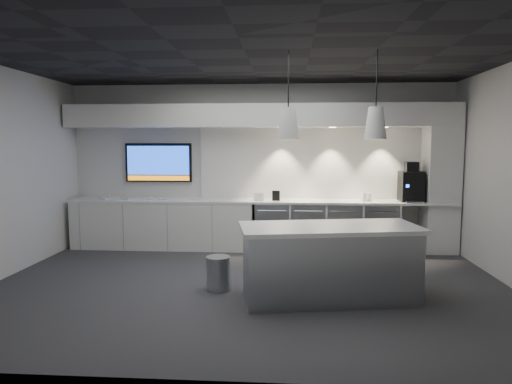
# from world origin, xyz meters

# --- Properties ---
(floor) EXTENTS (7.00, 7.00, 0.00)m
(floor) POSITION_xyz_m (0.00, 0.00, 0.00)
(floor) COLOR #323235
(floor) RESTS_ON ground
(ceiling) EXTENTS (7.00, 7.00, 0.00)m
(ceiling) POSITION_xyz_m (0.00, 0.00, 3.00)
(ceiling) COLOR black
(ceiling) RESTS_ON wall_back
(wall_back) EXTENTS (7.00, 0.00, 7.00)m
(wall_back) POSITION_xyz_m (0.00, 2.50, 1.50)
(wall_back) COLOR silver
(wall_back) RESTS_ON floor
(wall_front) EXTENTS (7.00, 0.00, 7.00)m
(wall_front) POSITION_xyz_m (0.00, -2.50, 1.50)
(wall_front) COLOR silver
(wall_front) RESTS_ON floor
(back_counter) EXTENTS (6.80, 0.65, 0.04)m
(back_counter) POSITION_xyz_m (0.00, 2.17, 0.88)
(back_counter) COLOR white
(back_counter) RESTS_ON left_base_cabinets
(left_base_cabinets) EXTENTS (3.30, 0.63, 0.86)m
(left_base_cabinets) POSITION_xyz_m (-1.75, 2.17, 0.43)
(left_base_cabinets) COLOR white
(left_base_cabinets) RESTS_ON floor
(fridge_unit_a) EXTENTS (0.60, 0.61, 0.85)m
(fridge_unit_a) POSITION_xyz_m (0.25, 2.17, 0.42)
(fridge_unit_a) COLOR gray
(fridge_unit_a) RESTS_ON floor
(fridge_unit_b) EXTENTS (0.60, 0.61, 0.85)m
(fridge_unit_b) POSITION_xyz_m (0.88, 2.17, 0.42)
(fridge_unit_b) COLOR gray
(fridge_unit_b) RESTS_ON floor
(fridge_unit_c) EXTENTS (0.60, 0.61, 0.85)m
(fridge_unit_c) POSITION_xyz_m (1.51, 2.17, 0.42)
(fridge_unit_c) COLOR gray
(fridge_unit_c) RESTS_ON floor
(fridge_unit_d) EXTENTS (0.60, 0.61, 0.85)m
(fridge_unit_d) POSITION_xyz_m (2.14, 2.17, 0.42)
(fridge_unit_d) COLOR gray
(fridge_unit_d) RESTS_ON floor
(backsplash) EXTENTS (4.60, 0.03, 1.30)m
(backsplash) POSITION_xyz_m (1.20, 2.48, 1.55)
(backsplash) COLOR white
(backsplash) RESTS_ON wall_back
(soffit) EXTENTS (6.90, 0.60, 0.40)m
(soffit) POSITION_xyz_m (0.00, 2.20, 2.40)
(soffit) COLOR white
(soffit) RESTS_ON wall_back
(column) EXTENTS (0.55, 0.55, 2.60)m
(column) POSITION_xyz_m (3.20, 2.20, 1.30)
(column) COLOR white
(column) RESTS_ON floor
(wall_tv) EXTENTS (1.25, 0.07, 0.72)m
(wall_tv) POSITION_xyz_m (-1.90, 2.45, 1.56)
(wall_tv) COLOR black
(wall_tv) RESTS_ON wall_back
(island) EXTENTS (2.29, 1.29, 0.92)m
(island) POSITION_xyz_m (1.04, -0.45, 0.46)
(island) COLOR gray
(island) RESTS_ON floor
(bin) EXTENTS (0.36, 0.36, 0.44)m
(bin) POSITION_xyz_m (-0.38, -0.20, 0.22)
(bin) COLOR gray
(bin) RESTS_ON floor
(coffee_machine) EXTENTS (0.38, 0.55, 0.69)m
(coffee_machine) POSITION_xyz_m (2.69, 2.20, 1.18)
(coffee_machine) COLOR black
(coffee_machine) RESTS_ON back_counter
(sign_black) EXTENTS (0.14, 0.04, 0.18)m
(sign_black) POSITION_xyz_m (0.32, 2.10, 0.99)
(sign_black) COLOR black
(sign_black) RESTS_ON back_counter
(sign_white) EXTENTS (0.18, 0.03, 0.14)m
(sign_white) POSITION_xyz_m (0.01, 2.06, 0.97)
(sign_white) COLOR white
(sign_white) RESTS_ON back_counter
(cup_cluster) EXTENTS (0.17, 0.17, 0.14)m
(cup_cluster) POSITION_xyz_m (1.92, 2.18, 0.97)
(cup_cluster) COLOR silver
(cup_cluster) RESTS_ON back_counter
(tray_a) EXTENTS (0.20, 0.20, 0.02)m
(tray_a) POSITION_xyz_m (-2.83, 2.12, 0.91)
(tray_a) COLOR #B7B7B7
(tray_a) RESTS_ON back_counter
(tray_b) EXTENTS (0.18, 0.18, 0.02)m
(tray_b) POSITION_xyz_m (-2.43, 2.14, 0.91)
(tray_b) COLOR #B7B7B7
(tray_b) RESTS_ON back_counter
(tray_c) EXTENTS (0.16, 0.16, 0.02)m
(tray_c) POSITION_xyz_m (-2.01, 2.10, 0.91)
(tray_c) COLOR #B7B7B7
(tray_c) RESTS_ON back_counter
(tray_d) EXTENTS (0.17, 0.17, 0.02)m
(tray_d) POSITION_xyz_m (-1.73, 2.09, 0.91)
(tray_d) COLOR #B7B7B7
(tray_d) RESTS_ON back_counter
(pendant_left) EXTENTS (0.26, 0.26, 1.07)m
(pendant_left) POSITION_xyz_m (0.52, -0.45, 2.15)
(pendant_left) COLOR white
(pendant_left) RESTS_ON ceiling
(pendant_right) EXTENTS (0.26, 0.26, 1.07)m
(pendant_right) POSITION_xyz_m (1.55, -0.45, 2.15)
(pendant_right) COLOR white
(pendant_right) RESTS_ON ceiling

